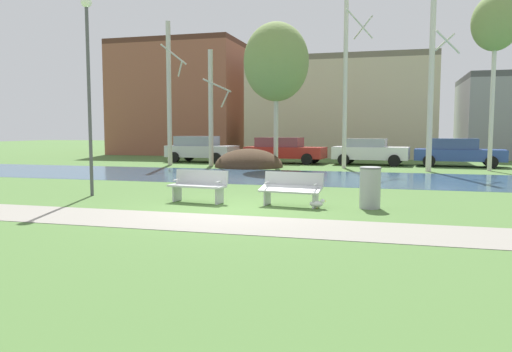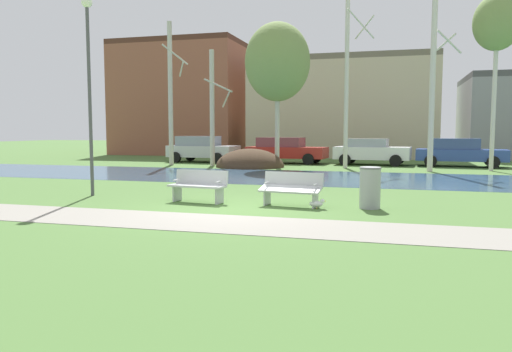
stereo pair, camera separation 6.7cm
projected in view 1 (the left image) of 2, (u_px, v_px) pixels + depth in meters
The scene contains 21 objects.
ground_plane at pixel (303, 175), 21.87m from camera, with size 120.00×120.00×0.00m, color #476B33.
paved_path_strip at pixel (206, 222), 10.56m from camera, with size 60.00×1.99×0.01m, color gray.
river_band at pixel (297, 177), 20.70m from camera, with size 80.00×6.55×0.01m, color #33516B.
soil_mound at pixel (249, 167), 26.30m from camera, with size 3.63×3.40×1.95m, color #423021.
bench_left at pixel (198, 185), 13.51m from camera, with size 1.66×0.76×0.87m.
bench_right at pixel (291, 188), 12.83m from camera, with size 1.66×0.76×0.87m.
trash_bin at pixel (370, 187), 12.45m from camera, with size 0.54×0.54×1.04m.
seagull at pixel (317, 204), 12.42m from camera, with size 0.42×0.16×0.25m.
streetlamp at pixel (88, 66), 14.55m from camera, with size 0.32×0.32×5.82m.
birch_far_left at pixel (169, 93), 27.39m from camera, with size 1.28×2.00×7.86m.
birch_left at pixel (211, 107), 26.78m from camera, with size 1.34×2.28×6.23m.
birch_center_left at pixel (276, 62), 25.79m from camera, with size 3.39×3.39×7.52m.
birch_center at pixel (346, 75), 25.16m from camera, with size 1.47×2.66×9.24m.
birch_center_right at pixel (432, 78), 23.10m from camera, with size 1.35×2.17×8.60m.
birch_right at pixel (496, 24), 23.25m from camera, with size 2.18×2.18×8.93m.
parked_van_nearest_silver at pixel (201, 149), 30.12m from camera, with size 4.32×2.35×1.58m.
parked_sedan_second_red at pixel (284, 150), 29.22m from camera, with size 4.78×2.27×1.52m.
parked_hatch_third_white at pixel (369, 151), 27.84m from camera, with size 4.26×2.29×1.47m.
parked_wagon_fourth_blue at pixel (457, 152), 26.62m from camera, with size 4.69×2.39×1.51m.
building_brick_low at pixel (185, 99), 41.20m from camera, with size 10.06×8.37×8.93m.
building_beige_block at pixel (341, 108), 36.55m from camera, with size 13.11×6.26×7.12m.
Camera 1 is at (3.80, -11.54, 1.97)m, focal length 34.88 mm.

